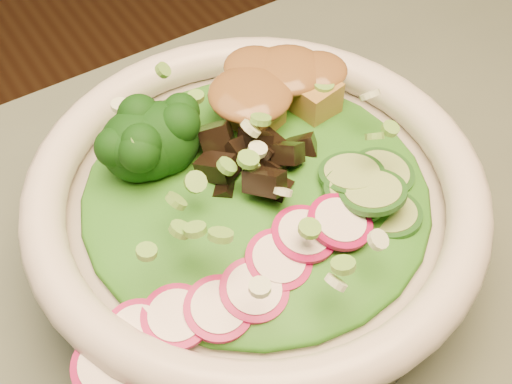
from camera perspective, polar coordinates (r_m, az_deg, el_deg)
salad_bowl at (r=0.46m, az=0.00°, el=-1.67°), size 0.29×0.29×0.08m
lettuce_bed at (r=0.45m, az=0.00°, el=0.08°), size 0.22×0.22×0.03m
broccoli_florets at (r=0.44m, az=-8.79°, el=2.06°), size 0.11×0.10×0.05m
radish_slices at (r=0.40m, az=-0.66°, el=-7.33°), size 0.13×0.08×0.02m
cucumber_slices at (r=0.44m, az=9.22°, el=0.32°), size 0.10×0.10×0.04m
mushroom_heap at (r=0.44m, az=0.18°, el=2.68°), size 0.10×0.10×0.04m
tofu_cubes at (r=0.49m, az=1.09°, el=7.24°), size 0.11×0.09×0.04m
peanut_sauce at (r=0.48m, az=1.12°, el=8.49°), size 0.08×0.06×0.02m
scallion_garnish at (r=0.43m, az=0.00°, el=2.38°), size 0.21×0.21×0.03m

